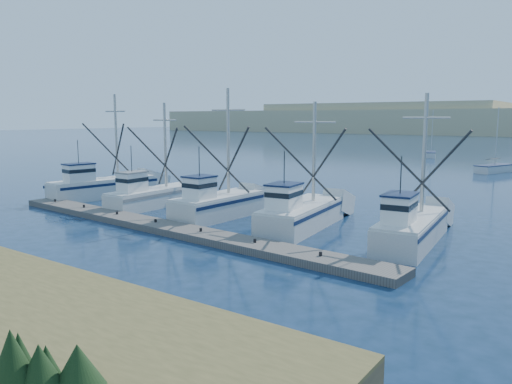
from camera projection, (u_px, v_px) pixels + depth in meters
ground at (164, 274)px, 22.05m from camera, size 500.00×500.00×0.00m
floating_dock at (166, 228)px, 30.34m from camera, size 30.47×4.17×0.41m
trawler_fleet at (220, 203)px, 34.45m from camera, size 30.18×9.41×8.82m
sailboat_near at (494, 169)px, 62.35m from camera, size 3.85×6.19×8.10m
sailboat_far at (430, 154)px, 86.02m from camera, size 2.93×5.44×8.10m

